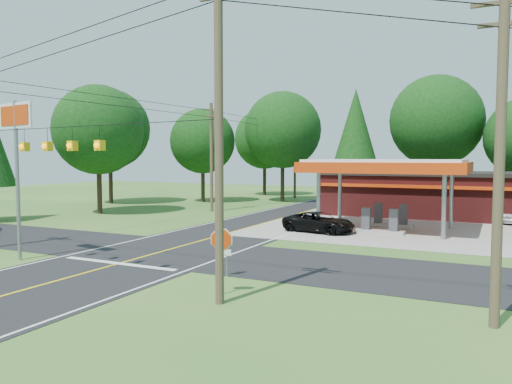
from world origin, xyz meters
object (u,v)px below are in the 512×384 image
at_px(octagonal_stop_sign, 221,245).
at_px(gas_canopy, 386,168).
at_px(big_stop_sign, 16,140).
at_px(suv_car, 319,222).

bearing_deg(octagonal_stop_sign, gas_canopy, 84.00).
bearing_deg(gas_canopy, big_stop_sign, -127.86).
bearing_deg(big_stop_sign, gas_canopy, 52.14).
relative_size(gas_canopy, suv_car, 2.19).
bearing_deg(octagonal_stop_sign, big_stop_sign, 175.22).
bearing_deg(big_stop_sign, suv_car, 55.78).
bearing_deg(gas_canopy, octagonal_stop_sign, -96.00).
bearing_deg(suv_car, gas_canopy, -42.43).
height_order(suv_car, octagonal_stop_sign, octagonal_stop_sign).
distance_m(gas_canopy, suv_car, 6.02).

